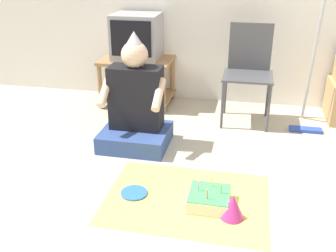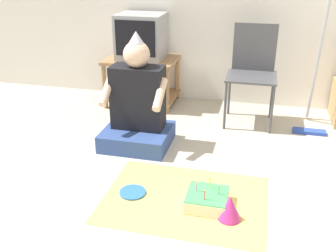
# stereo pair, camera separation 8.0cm
# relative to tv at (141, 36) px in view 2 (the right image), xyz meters

# --- Properties ---
(ground_plane) EXTENTS (16.00, 16.00, 0.00)m
(ground_plane) POSITION_rel_tv_xyz_m (1.15, -1.89, -0.70)
(ground_plane) COLOR #BCB29E
(tv_stand) EXTENTS (0.71, 0.52, 0.48)m
(tv_stand) POSITION_rel_tv_xyz_m (-0.00, -0.02, -0.41)
(tv_stand) COLOR #997047
(tv_stand) RESTS_ON ground_plane
(tv) EXTENTS (0.45, 0.40, 0.44)m
(tv) POSITION_rel_tv_xyz_m (0.00, 0.00, 0.00)
(tv) COLOR #99999E
(tv) RESTS_ON tv_stand
(folding_chair) EXTENTS (0.44, 0.41, 0.88)m
(folding_chair) POSITION_rel_tv_xyz_m (1.11, -0.21, -0.18)
(folding_chair) COLOR #4C4C51
(folding_chair) RESTS_ON ground_plane
(dust_mop) EXTENTS (0.28, 0.37, 1.31)m
(dust_mop) POSITION_rel_tv_xyz_m (1.65, -0.31, -0.30)
(dust_mop) COLOR #2D4CB2
(dust_mop) RESTS_ON ground_plane
(person_seated) EXTENTS (0.54, 0.48, 0.92)m
(person_seated) POSITION_rel_tv_xyz_m (0.25, -0.94, -0.39)
(person_seated) COLOR #334C8C
(person_seated) RESTS_ON ground_plane
(party_cloth) EXTENTS (1.04, 0.78, 0.01)m
(party_cloth) POSITION_rel_tv_xyz_m (0.79, -1.65, -0.69)
(party_cloth) COLOR #EAD666
(party_cloth) RESTS_ON ground_plane
(birthday_cake) EXTENTS (0.26, 0.26, 0.16)m
(birthday_cake) POSITION_rel_tv_xyz_m (0.94, -1.68, -0.65)
(birthday_cake) COLOR #F4E0C6
(birthday_cake) RESTS_ON party_cloth
(party_hat_blue) EXTENTS (0.14, 0.14, 0.15)m
(party_hat_blue) POSITION_rel_tv_xyz_m (1.09, -1.78, -0.61)
(party_hat_blue) COLOR #CC338C
(party_hat_blue) RESTS_ON party_cloth
(paper_plate) EXTENTS (0.18, 0.18, 0.01)m
(paper_plate) POSITION_rel_tv_xyz_m (0.44, -1.67, -0.68)
(paper_plate) COLOR blue
(paper_plate) RESTS_ON party_cloth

